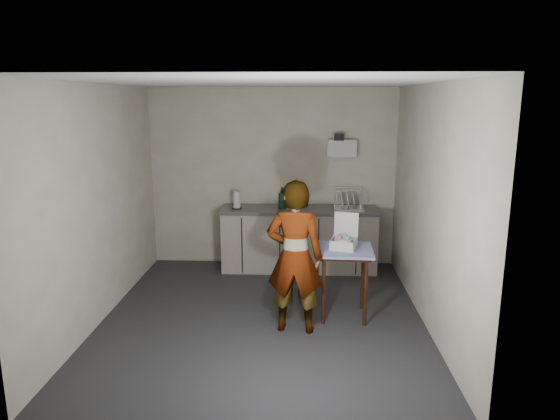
{
  "coord_description": "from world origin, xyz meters",
  "views": [
    {
      "loc": [
        0.41,
        -5.28,
        2.43
      ],
      "look_at": [
        0.17,
        0.45,
        1.16
      ],
      "focal_mm": 32.0,
      "sensor_mm": 36.0,
      "label": 1
    }
  ],
  "objects_px": {
    "standing_man": "(295,257)",
    "paper_towel": "(237,200)",
    "kitchen_counter": "(299,241)",
    "soap_bottle": "(282,198)",
    "soda_can": "(298,203)",
    "dish_rack": "(348,204)",
    "side_table": "(344,258)",
    "bakery_box": "(344,241)",
    "dark_bottle": "(283,199)"
  },
  "relations": [
    {
      "from": "kitchen_counter",
      "to": "bakery_box",
      "type": "xyz_separation_m",
      "value": [
        0.5,
        -1.59,
        0.46
      ]
    },
    {
      "from": "paper_towel",
      "to": "soap_bottle",
      "type": "bearing_deg",
      "value": 2.43
    },
    {
      "from": "kitchen_counter",
      "to": "paper_towel",
      "type": "height_order",
      "value": "paper_towel"
    },
    {
      "from": "dish_rack",
      "to": "bakery_box",
      "type": "distance_m",
      "value": 1.59
    },
    {
      "from": "soap_bottle",
      "to": "paper_towel",
      "type": "xyz_separation_m",
      "value": [
        -0.64,
        -0.03,
        -0.03
      ]
    },
    {
      "from": "kitchen_counter",
      "to": "soda_can",
      "type": "xyz_separation_m",
      "value": [
        -0.03,
        0.05,
        0.55
      ]
    },
    {
      "from": "dark_bottle",
      "to": "soda_can",
      "type": "bearing_deg",
      "value": 14.28
    },
    {
      "from": "kitchen_counter",
      "to": "standing_man",
      "type": "relative_size",
      "value": 1.37
    },
    {
      "from": "side_table",
      "to": "paper_towel",
      "type": "relative_size",
      "value": 3.14
    },
    {
      "from": "dark_bottle",
      "to": "dish_rack",
      "type": "height_order",
      "value": "dish_rack"
    },
    {
      "from": "soda_can",
      "to": "bakery_box",
      "type": "bearing_deg",
      "value": -72.08
    },
    {
      "from": "soda_can",
      "to": "soap_bottle",
      "type": "bearing_deg",
      "value": -157.27
    },
    {
      "from": "side_table",
      "to": "paper_towel",
      "type": "xyz_separation_m",
      "value": [
        -1.4,
        1.55,
        0.33
      ]
    },
    {
      "from": "dark_bottle",
      "to": "soap_bottle",
      "type": "bearing_deg",
      "value": -108.46
    },
    {
      "from": "soap_bottle",
      "to": "bakery_box",
      "type": "relative_size",
      "value": 0.81
    },
    {
      "from": "kitchen_counter",
      "to": "side_table",
      "type": "distance_m",
      "value": 1.72
    },
    {
      "from": "side_table",
      "to": "soap_bottle",
      "type": "height_order",
      "value": "soap_bottle"
    },
    {
      "from": "soap_bottle",
      "to": "soda_can",
      "type": "bearing_deg",
      "value": 22.73
    },
    {
      "from": "kitchen_counter",
      "to": "standing_man",
      "type": "bearing_deg",
      "value": -91.14
    },
    {
      "from": "soda_can",
      "to": "dish_rack",
      "type": "relative_size",
      "value": 0.32
    },
    {
      "from": "paper_towel",
      "to": "dish_rack",
      "type": "height_order",
      "value": "dish_rack"
    },
    {
      "from": "dark_bottle",
      "to": "bakery_box",
      "type": "distance_m",
      "value": 1.75
    },
    {
      "from": "dish_rack",
      "to": "bakery_box",
      "type": "xyz_separation_m",
      "value": [
        -0.19,
        -1.58,
        -0.09
      ]
    },
    {
      "from": "side_table",
      "to": "standing_man",
      "type": "relative_size",
      "value": 0.49
    },
    {
      "from": "kitchen_counter",
      "to": "bakery_box",
      "type": "distance_m",
      "value": 1.73
    },
    {
      "from": "kitchen_counter",
      "to": "dark_bottle",
      "type": "xyz_separation_m",
      "value": [
        -0.23,
        -0.01,
        0.61
      ]
    },
    {
      "from": "bakery_box",
      "to": "soda_can",
      "type": "bearing_deg",
      "value": 123.14
    },
    {
      "from": "dark_bottle",
      "to": "bakery_box",
      "type": "relative_size",
      "value": 0.69
    },
    {
      "from": "soap_bottle",
      "to": "soda_can",
      "type": "xyz_separation_m",
      "value": [
        0.22,
        0.09,
        -0.09
      ]
    },
    {
      "from": "kitchen_counter",
      "to": "side_table",
      "type": "relative_size",
      "value": 2.79
    },
    {
      "from": "dish_rack",
      "to": "kitchen_counter",
      "type": "bearing_deg",
      "value": 179.01
    },
    {
      "from": "standing_man",
      "to": "paper_towel",
      "type": "height_order",
      "value": "standing_man"
    },
    {
      "from": "kitchen_counter",
      "to": "dish_rack",
      "type": "height_order",
      "value": "dish_rack"
    },
    {
      "from": "side_table",
      "to": "paper_towel",
      "type": "bearing_deg",
      "value": 135.12
    },
    {
      "from": "kitchen_counter",
      "to": "bakery_box",
      "type": "bearing_deg",
      "value": -72.42
    },
    {
      "from": "dark_bottle",
      "to": "bakery_box",
      "type": "xyz_separation_m",
      "value": [
        0.74,
        -1.58,
        -0.15
      ]
    },
    {
      "from": "paper_towel",
      "to": "dish_rack",
      "type": "relative_size",
      "value": 0.62
    },
    {
      "from": "kitchen_counter",
      "to": "soap_bottle",
      "type": "xyz_separation_m",
      "value": [
        -0.25,
        -0.04,
        0.64
      ]
    },
    {
      "from": "dish_rack",
      "to": "side_table",
      "type": "bearing_deg",
      "value": -96.32
    },
    {
      "from": "kitchen_counter",
      "to": "standing_man",
      "type": "xyz_separation_m",
      "value": [
        -0.04,
        -1.99,
        0.39
      ]
    },
    {
      "from": "paper_towel",
      "to": "bakery_box",
      "type": "relative_size",
      "value": 0.67
    },
    {
      "from": "soap_bottle",
      "to": "dish_rack",
      "type": "relative_size",
      "value": 0.75
    },
    {
      "from": "side_table",
      "to": "soap_bottle",
      "type": "relative_size",
      "value": 2.6
    },
    {
      "from": "dish_rack",
      "to": "bakery_box",
      "type": "height_order",
      "value": "dish_rack"
    },
    {
      "from": "dark_bottle",
      "to": "standing_man",
      "type": "bearing_deg",
      "value": -84.43
    },
    {
      "from": "kitchen_counter",
      "to": "side_table",
      "type": "height_order",
      "value": "kitchen_counter"
    },
    {
      "from": "standing_man",
      "to": "paper_towel",
      "type": "relative_size",
      "value": 6.41
    },
    {
      "from": "standing_man",
      "to": "soda_can",
      "type": "bearing_deg",
      "value": -84.83
    },
    {
      "from": "side_table",
      "to": "kitchen_counter",
      "type": "bearing_deg",
      "value": 110.47
    },
    {
      "from": "soda_can",
      "to": "dark_bottle",
      "type": "distance_m",
      "value": 0.22
    }
  ]
}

